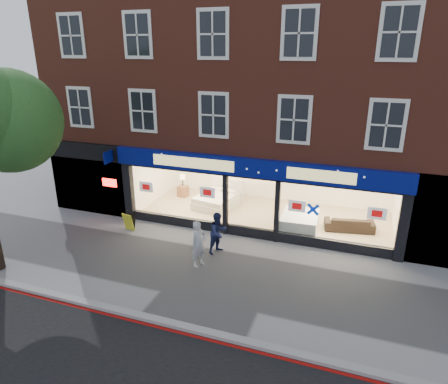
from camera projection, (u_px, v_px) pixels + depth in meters
The scene contains 12 objects.
ground at pixel (224, 275), 13.34m from camera, with size 120.00×120.00×0.00m, color gray.
kerb_line at pixel (185, 334), 10.59m from camera, with size 60.00×0.10×0.01m, color #8C0A07.
kerb_stone at pixel (188, 328), 10.75m from camera, with size 60.00×0.25×0.12m, color gray.
showroom_floor at pixel (264, 215), 17.96m from camera, with size 11.00×4.50×0.10m, color tan.
building at pixel (278, 59), 17.19m from camera, with size 19.00×8.26×10.30m.
display_bed at pixel (218, 199), 18.77m from camera, with size 2.02×2.31×1.15m.
bedside_table at pixel (183, 191), 20.02m from camera, with size 0.45×0.45×0.55m, color brown.
mattress_stack at pixel (300, 222), 16.24m from camera, with size 1.50×1.86×0.71m.
sofa at pixel (349, 223), 16.31m from camera, with size 1.97×0.77×0.58m, color black.
a_board at pixel (129, 221), 16.52m from camera, with size 0.50×0.32×0.76m, color gold.
pedestrian_grey at pixel (198, 244), 13.68m from camera, with size 0.60×0.39×1.65m, color #B4B6BC.
pedestrian_blue at pixel (218, 233), 14.60m from camera, with size 0.76×0.59×1.56m, color #1A2149.
Camera 1 is at (3.89, -10.90, 7.19)m, focal length 32.00 mm.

